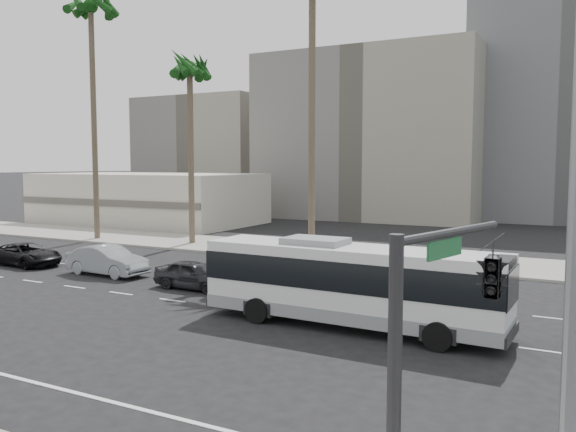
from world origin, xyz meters
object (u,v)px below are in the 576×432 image
Objects in this scene: car_c at (26,254)px; palm_far at (91,11)px; palm_mid at (190,72)px; city_bus at (351,282)px; car_b at (107,260)px; traffic_signal at (484,277)px; car_a at (194,275)px.

palm_far is (-4.95, 10.47, 16.94)m from car_c.
city_bus is at bearing -39.18° from palm_mid.
car_b is at bearing -74.71° from palm_mid.
city_bus is 12.83m from traffic_signal.
traffic_signal reaches higher than city_bus.
traffic_signal is at bearing -57.66° from city_bus.
palm_mid reaches higher than city_bus.
car_b is 1.01× the size of car_c.
car_a is 0.84× the size of car_b.
car_b reaches higher than car_a.
palm_far is at bearing 28.49° from car_c.
car_c is 0.92× the size of traffic_signal.
traffic_signal is (15.52, -13.51, 3.63)m from car_a.
car_b is (-15.40, 3.40, -0.90)m from city_bus.
city_bus is at bearing -27.28° from palm_far.
traffic_signal reaches higher than car_b.
city_bus is 9.56m from car_a.
traffic_signal is (28.33, -14.19, 3.66)m from car_c.
car_c is at bearing 88.10° from car_a.
car_b is 0.25× the size of palm_far.
car_c is (-6.52, -0.01, -0.13)m from car_b.
palm_mid reaches higher than car_a.
traffic_signal is 0.27× the size of palm_far.
car_c is 31.90m from traffic_signal.
palm_mid is at bearing 148.61° from traffic_signal.
car_c is at bearing 172.87° from city_bus.
car_b is 26.26m from traffic_signal.
palm_mid reaches higher than car_b.
city_bus is 0.81× the size of palm_mid.
traffic_signal is at bearing -129.88° from car_a.
car_b is 6.52m from car_c.
palm_far is at bearing 158.14° from traffic_signal.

